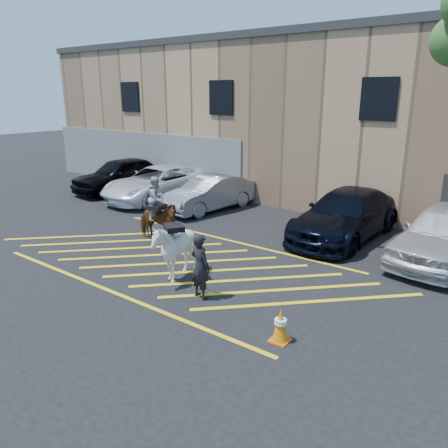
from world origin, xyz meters
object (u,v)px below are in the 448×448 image
Objects in this scene: car_blue_suv at (346,215)px; car_white_pickup at (158,183)px; mounted_bay at (157,216)px; car_white_suv at (446,234)px; saddled_white at (175,250)px; car_black_suv at (121,175)px; traffic_cone at (280,325)px; handler at (200,266)px; car_silver_sedan at (210,193)px.

car_white_pickup is at bearing -178.18° from car_blue_suv.
car_white_pickup is at bearing 134.99° from mounted_bay.
car_white_suv is 7.91m from saddled_white.
saddled_white is at bearing -126.94° from car_white_suv.
car_blue_suv reaches higher than car_white_pickup.
car_black_suv is 2.76m from car_white_pickup.
traffic_cone is (3.80, -1.01, -0.46)m from saddled_white.
car_white_suv reaches higher than car_black_suv.
handler is at bearing -117.53° from car_white_suv.
car_blue_suv is at bearing 69.78° from saddled_white.
mounted_bay is (1.20, -4.28, 0.17)m from car_silver_sedan.
car_black_suv is 2.27× the size of mounted_bay.
saddled_white is (9.64, -6.38, -0.03)m from car_black_suv.
car_silver_sedan is at bearing 136.43° from traffic_cone.
saddled_white is 3.96m from traffic_cone.
car_white_pickup is at bearing 3.20° from car_black_suv.
saddled_white is at bearing -40.31° from car_white_pickup.
car_white_pickup is 3.09m from car_silver_sedan.
car_blue_suv is (9.15, -0.09, 0.03)m from car_white_pickup.
car_white_pickup is 9.15m from car_blue_suv.
car_blue_suv is at bearing 6.74° from car_silver_sedan.
car_silver_sedan is 6.05m from car_blue_suv.
car_silver_sedan is 10.48m from traffic_cone.
car_blue_suv is 2.51× the size of mounted_bay.
handler is at bearing -25.85° from car_black_suv.
handler is 2.64m from traffic_cone.
car_white_suv reaches higher than handler.
car_white_suv is (9.28, -0.52, 0.14)m from car_silver_sedan.
car_black_suv is 2.56× the size of saddled_white.
car_silver_sedan is at bearing -176.18° from car_white_suv.
mounted_bay is 1.13× the size of saddled_white.
car_black_suv is 3.07× the size of handler.
handler is at bearing -19.85° from saddled_white.
car_black_suv is at bearing -174.24° from car_silver_sedan.
car_white_suv is 6.89× the size of traffic_cone.
mounted_bay is at bearing 155.25° from traffic_cone.
car_silver_sedan is at bearing 105.68° from mounted_bay.
car_white_suv is at bearing 4.21° from car_silver_sedan.
car_white_pickup is 9.29m from saddled_white.
traffic_cone is at bearing -14.88° from saddled_white.
car_white_suv is 7.47m from handler.
saddled_white is 2.69× the size of traffic_cone.
car_white_suv is 6.93m from traffic_cone.
mounted_bay is (4.29, -4.30, 0.12)m from car_white_pickup.
car_black_suv is at bearing 147.78° from mounted_bay.
handler is 0.74× the size of mounted_bay.
saddled_white is (6.88, -6.23, 0.05)m from car_white_pickup.
saddled_white is at bearing -107.85° from car_blue_suv.
car_black_suv is 0.90× the size of car_white_pickup.
car_black_suv is 5.85m from car_silver_sedan.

